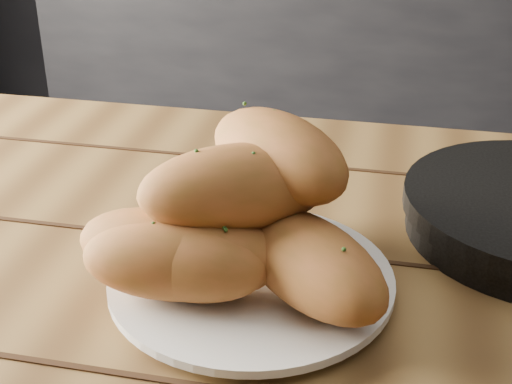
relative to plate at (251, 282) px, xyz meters
The scene contains 3 objects.
counter 1.92m from the plate, 79.08° to the left, with size 2.80×0.60×0.90m, color black.
plate is the anchor object (origin of this frame).
bread_rolls 0.06m from the plate, 156.54° to the right, with size 0.29×0.26×0.14m.
Camera 1 is at (-0.24, -0.67, 1.12)m, focal length 50.00 mm.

